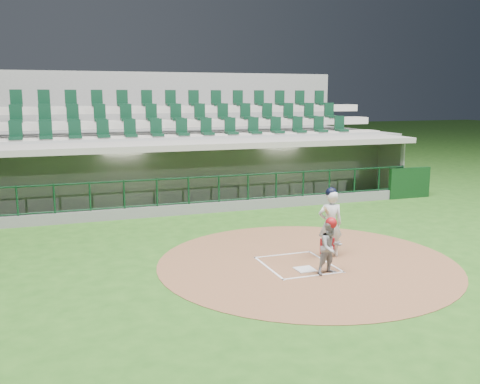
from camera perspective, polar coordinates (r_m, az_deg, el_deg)
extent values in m
plane|color=#224F16|center=(13.15, 5.58, -7.39)|extent=(120.00, 120.00, 0.00)
cylinder|color=brown|center=(13.10, 7.15, -7.46)|extent=(7.20, 7.20, 0.01)
cube|color=silver|center=(12.55, 6.95, -8.19)|extent=(0.43, 0.43, 0.02)
cube|color=white|center=(12.59, 3.04, -8.08)|extent=(0.05, 1.80, 0.01)
cube|color=silver|center=(13.22, 9.11, -7.30)|extent=(0.05, 1.80, 0.01)
cube|color=white|center=(13.62, 4.60, -6.67)|extent=(1.55, 0.05, 0.01)
cube|color=white|center=(12.17, 7.91, -8.83)|extent=(1.55, 0.05, 0.01)
cube|color=slate|center=(20.09, -3.56, -2.77)|extent=(15.00, 3.00, 0.10)
cube|color=slate|center=(21.35, -4.79, 1.81)|extent=(15.00, 0.20, 2.70)
cube|color=beige|center=(21.20, -4.72, 2.44)|extent=(13.50, 0.04, 0.90)
cube|color=gray|center=(23.02, 14.66, 2.13)|extent=(0.20, 3.00, 2.70)
cube|color=gray|center=(19.41, -3.45, 5.30)|extent=(15.40, 3.50, 0.20)
cube|color=slate|center=(18.49, -2.25, -1.68)|extent=(15.00, 0.15, 0.40)
cube|color=black|center=(18.23, -2.29, 3.17)|extent=(15.00, 0.01, 0.95)
cube|color=brown|center=(21.02, -4.36, -1.43)|extent=(12.75, 0.40, 0.45)
cube|color=white|center=(19.06, -12.38, 4.59)|extent=(1.30, 0.35, 0.04)
cube|color=white|center=(20.68, 4.40, 5.23)|extent=(1.30, 0.35, 0.04)
cube|color=black|center=(21.95, 17.61, 0.94)|extent=(1.80, 0.18, 1.20)
imported|color=#A01115|center=(19.94, -14.85, -0.44)|extent=(1.17, 0.69, 1.78)
imported|color=#B51413|center=(20.54, -6.80, -0.05)|extent=(1.01, 0.54, 1.64)
imported|color=#AC1612|center=(20.97, -2.48, 0.58)|extent=(1.09, 0.92, 1.90)
imported|color=#A81216|center=(22.45, 6.69, 0.73)|extent=(1.51, 1.03, 1.57)
cube|color=gray|center=(22.89, -5.86, 3.13)|extent=(17.00, 6.50, 2.50)
cube|color=#ACA69B|center=(21.33, -4.95, 5.73)|extent=(16.60, 0.95, 0.30)
cube|color=#A9A398|center=(22.21, -5.60, 7.32)|extent=(16.60, 0.95, 0.30)
cube|color=#A6A096|center=(23.11, -6.21, 8.78)|extent=(16.60, 0.95, 0.30)
cube|color=slate|center=(26.03, -7.69, 6.99)|extent=(17.00, 0.25, 5.05)
imported|color=silver|center=(13.41, 9.61, -3.37)|extent=(0.68, 0.52, 1.68)
sphere|color=black|center=(13.25, 9.71, -0.10)|extent=(0.28, 0.28, 0.28)
cylinder|color=#A37E4A|center=(12.98, 9.23, -1.99)|extent=(0.58, 0.79, 0.39)
imported|color=#95969B|center=(12.19, 9.63, -5.85)|extent=(0.66, 0.55, 1.22)
sphere|color=maroon|center=(12.05, 9.71, -3.28)|extent=(0.26, 0.26, 0.26)
cube|color=maroon|center=(12.32, 9.29, -5.69)|extent=(0.32, 0.10, 0.35)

